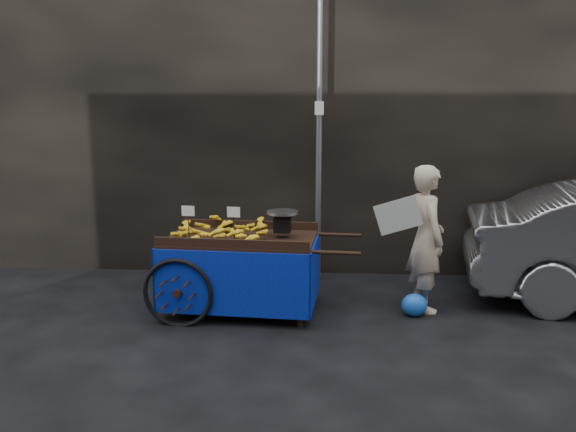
{
  "coord_description": "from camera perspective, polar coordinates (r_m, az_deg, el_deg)",
  "views": [
    {
      "loc": [
        0.33,
        -6.4,
        2.44
      ],
      "look_at": [
        -0.08,
        0.5,
        1.07
      ],
      "focal_mm": 35.0,
      "sensor_mm": 36.0,
      "label": 1
    }
  ],
  "objects": [
    {
      "name": "banana_cart",
      "position": [
        6.7,
        -5.26,
        -2.91
      ],
      "size": [
        2.5,
        1.32,
        1.32
      ],
      "rotation": [
        0.0,
        0.0,
        -0.08
      ],
      "color": "black",
      "rests_on": "ground"
    },
    {
      "name": "plastic_bag",
      "position": [
        6.83,
        12.72,
        -8.81
      ],
      "size": [
        0.3,
        0.24,
        0.27
      ],
      "primitive_type": "ellipsoid",
      "color": "blue",
      "rests_on": "ground"
    },
    {
      "name": "building_wall",
      "position": [
        9.0,
        3.84,
        11.55
      ],
      "size": [
        13.5,
        2.0,
        5.0
      ],
      "color": "black",
      "rests_on": "ground"
    },
    {
      "name": "ground",
      "position": [
        6.86,
        0.39,
        -9.64
      ],
      "size": [
        80.0,
        80.0,
        0.0
      ],
      "primitive_type": "plane",
      "color": "black",
      "rests_on": "ground"
    },
    {
      "name": "vendor",
      "position": [
        6.88,
        13.83,
        -2.22
      ],
      "size": [
        0.93,
        0.72,
        1.76
      ],
      "rotation": [
        0.0,
        0.0,
        1.81
      ],
      "color": "#C9B395",
      "rests_on": "ground"
    },
    {
      "name": "street_pole",
      "position": [
        7.71,
        3.16,
        7.96
      ],
      "size": [
        0.12,
        0.1,
        4.0
      ],
      "color": "slate",
      "rests_on": "ground"
    }
  ]
}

